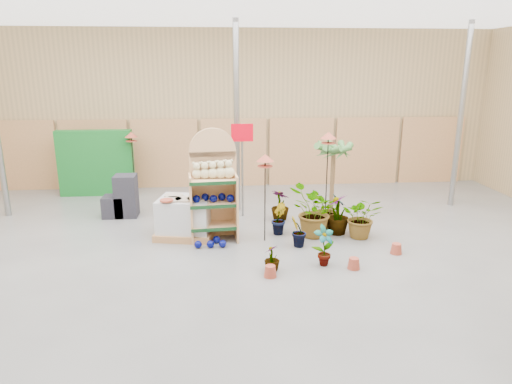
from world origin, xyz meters
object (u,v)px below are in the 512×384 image
(pallet_stack, at_px, (186,217))
(potted_plant_2, at_px, (314,212))
(display_shelf, at_px, (213,189))
(bird_table_front, at_px, (265,161))

(pallet_stack, relative_size, potted_plant_2, 1.21)
(display_shelf, distance_m, pallet_stack, 0.87)
(display_shelf, height_order, pallet_stack, display_shelf)
(pallet_stack, height_order, potted_plant_2, potted_plant_2)
(bird_table_front, height_order, potted_plant_2, bird_table_front)
(pallet_stack, distance_m, bird_table_front, 2.09)
(display_shelf, xyz_separation_m, bird_table_front, (1.03, -0.28, 0.63))
(pallet_stack, distance_m, potted_plant_2, 2.67)
(display_shelf, relative_size, bird_table_front, 1.26)
(pallet_stack, bearing_deg, potted_plant_2, 5.00)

